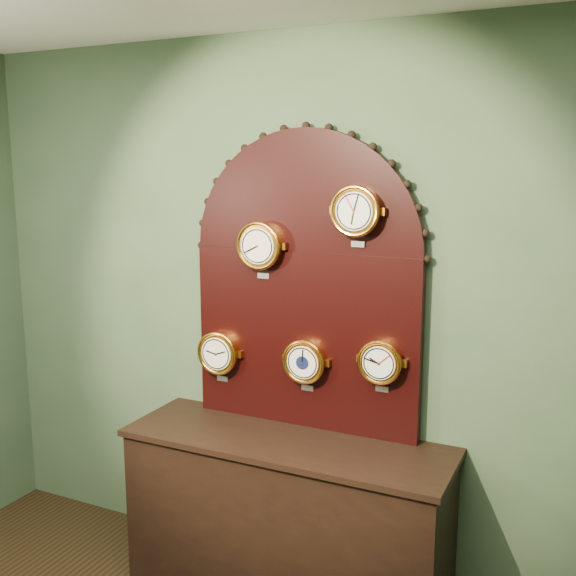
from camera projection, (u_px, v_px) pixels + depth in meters
The scene contains 8 objects.
wall_back at pixel (309, 315), 3.44m from camera, with size 4.00×4.00×0.00m, color #3E553A.
shop_counter at pixel (286, 520), 3.39m from camera, with size 1.60×0.50×0.80m, color black.
display_board at pixel (305, 272), 3.36m from camera, with size 1.26×0.06×1.53m.
roman_clock at pixel (260, 245), 3.37m from camera, with size 0.24×0.08×0.29m.
arabic_clock at pixel (356, 211), 3.12m from camera, with size 0.24×0.08×0.29m.
hygrometer at pixel (219, 353), 3.58m from camera, with size 0.24×0.08×0.29m.
barometer at pixel (305, 361), 3.37m from camera, with size 0.23×0.08×0.28m.
tide_clock at pixel (381, 362), 3.19m from camera, with size 0.22×0.08×0.27m.
Camera 1 is at (1.35, -0.58, 2.16)m, focal length 42.17 mm.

